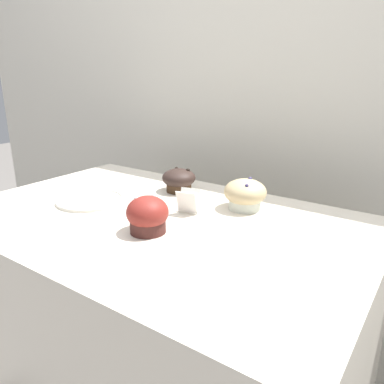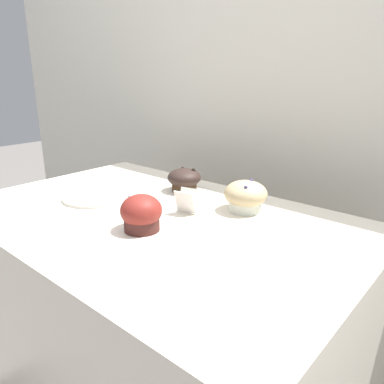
# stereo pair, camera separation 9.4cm
# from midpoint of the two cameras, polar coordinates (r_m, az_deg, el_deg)

# --- Properties ---
(wall_back) EXTENTS (3.20, 0.10, 1.80)m
(wall_back) POSITION_cam_midpoint_polar(r_m,az_deg,el_deg) (1.38, 14.51, 3.98)
(wall_back) COLOR beige
(wall_back) RESTS_ON ground
(display_counter) EXTENTS (1.00, 0.64, 0.88)m
(display_counter) POSITION_cam_midpoint_polar(r_m,az_deg,el_deg) (1.15, -2.58, -24.55)
(display_counter) COLOR silver
(display_counter) RESTS_ON ground
(muffin_front_center) EXTENTS (0.10, 0.10, 0.07)m
(muffin_front_center) POSITION_cam_midpoint_polar(r_m,az_deg,el_deg) (1.09, 1.29, 1.88)
(muffin_front_center) COLOR #3E2919
(muffin_front_center) RESTS_ON display_counter
(muffin_back_left) EXTENTS (0.09, 0.09, 0.08)m
(muffin_back_left) POSITION_cam_midpoint_polar(r_m,az_deg,el_deg) (0.82, -4.48, -3.37)
(muffin_back_left) COLOR #46211D
(muffin_back_left) RESTS_ON display_counter
(muffin_back_right) EXTENTS (0.11, 0.11, 0.08)m
(muffin_back_right) POSITION_cam_midpoint_polar(r_m,az_deg,el_deg) (0.95, 11.00, -0.65)
(muffin_back_right) COLOR silver
(muffin_back_right) RESTS_ON display_counter
(serving_plate) EXTENTS (0.18, 0.18, 0.01)m
(serving_plate) POSITION_cam_midpoint_polar(r_m,az_deg,el_deg) (1.06, -12.06, -0.74)
(serving_plate) COLOR beige
(serving_plate) RESTS_ON display_counter
(price_card) EXTENTS (0.06, 0.05, 0.06)m
(price_card) POSITION_cam_midpoint_polar(r_m,az_deg,el_deg) (0.92, 2.13, -1.45)
(price_card) COLOR white
(price_card) RESTS_ON display_counter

